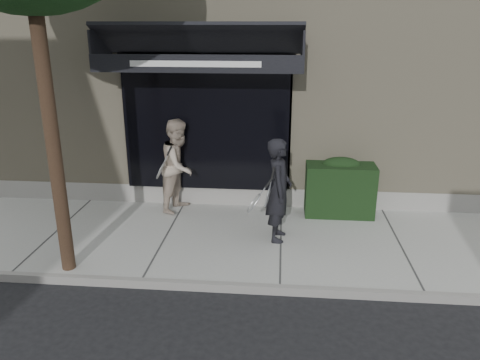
# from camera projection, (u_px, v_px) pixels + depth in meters

# --- Properties ---
(ground) EXTENTS (80.00, 80.00, 0.00)m
(ground) POSITION_uv_depth(u_px,v_px,m) (281.00, 245.00, 8.10)
(ground) COLOR black
(ground) RESTS_ON ground
(sidewalk) EXTENTS (20.00, 3.00, 0.12)m
(sidewalk) POSITION_uv_depth(u_px,v_px,m) (281.00, 242.00, 8.08)
(sidewalk) COLOR #A2A39D
(sidewalk) RESTS_ON ground
(curb) EXTENTS (20.00, 0.10, 0.14)m
(curb) POSITION_uv_depth(u_px,v_px,m) (280.00, 290.00, 6.61)
(curb) COLOR gray
(curb) RESTS_ON ground
(building_facade) EXTENTS (14.30, 8.04, 5.64)m
(building_facade) POSITION_uv_depth(u_px,v_px,m) (285.00, 61.00, 11.91)
(building_facade) COLOR tan
(building_facade) RESTS_ON ground
(hedge) EXTENTS (1.30, 0.70, 1.14)m
(hedge) POSITION_uv_depth(u_px,v_px,m) (340.00, 187.00, 8.97)
(hedge) COLOR black
(hedge) RESTS_ON sidewalk
(pedestrian_front) EXTENTS (0.72, 0.90, 1.76)m
(pedestrian_front) POSITION_uv_depth(u_px,v_px,m) (279.00, 190.00, 7.80)
(pedestrian_front) COLOR black
(pedestrian_front) RESTS_ON sidewalk
(pedestrian_back) EXTENTS (0.94, 1.06, 1.82)m
(pedestrian_back) POSITION_uv_depth(u_px,v_px,m) (179.00, 165.00, 9.07)
(pedestrian_back) COLOR #BEAB98
(pedestrian_back) RESTS_ON sidewalk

